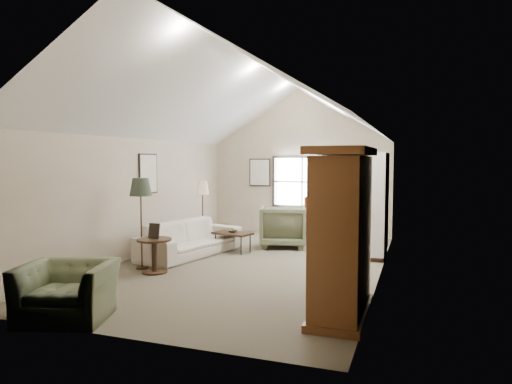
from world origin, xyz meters
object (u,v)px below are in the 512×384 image
(side_table, at_px, (154,256))
(side_chair, at_px, (312,217))
(coffee_table, at_px, (233,242))
(armchair_far, at_px, (283,226))
(armchair_near, at_px, (67,291))
(sofa, at_px, (191,238))
(armoire, at_px, (342,233))

(side_table, bearing_deg, side_chair, 69.62)
(coffee_table, xyz_separation_m, side_table, (-0.62, -2.23, 0.09))
(coffee_table, xyz_separation_m, side_chair, (1.21, 2.70, 0.31))
(coffee_table, distance_m, side_table, 2.31)
(side_table, bearing_deg, armchair_far, 64.88)
(coffee_table, bearing_deg, side_chair, 65.81)
(armchair_near, bearing_deg, armchair_far, 60.14)
(side_table, distance_m, side_chair, 5.26)
(coffee_table, bearing_deg, armchair_far, 47.80)
(sofa, distance_m, side_table, 1.60)
(coffee_table, relative_size, side_table, 1.36)
(armchair_far, height_order, coffee_table, armchair_far)
(armchair_near, height_order, coffee_table, armchair_near)
(coffee_table, bearing_deg, armoire, -49.09)
(sofa, height_order, coffee_table, sofa)
(sofa, bearing_deg, coffee_table, -36.32)
(armchair_far, bearing_deg, armchair_near, 61.89)
(armchair_near, relative_size, armchair_far, 1.03)
(armchair_far, xyz_separation_m, side_chair, (0.33, 1.73, 0.03))
(armoire, distance_m, coffee_table, 4.58)
(armchair_near, bearing_deg, side_table, 78.35)
(side_chair, bearing_deg, armoire, -93.95)
(armchair_near, relative_size, side_chair, 1.06)
(armoire, bearing_deg, armchair_far, 115.29)
(armchair_near, relative_size, coffee_table, 1.29)
(side_table, relative_size, side_chair, 0.60)
(armchair_near, xyz_separation_m, side_chair, (1.58, 7.39, 0.16))
(sofa, distance_m, armchair_far, 2.26)
(armchair_near, distance_m, coffee_table, 4.71)
(side_chair, bearing_deg, coffee_table, -134.00)
(sofa, bearing_deg, armchair_far, -32.43)
(armchair_near, distance_m, armchair_far, 5.80)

